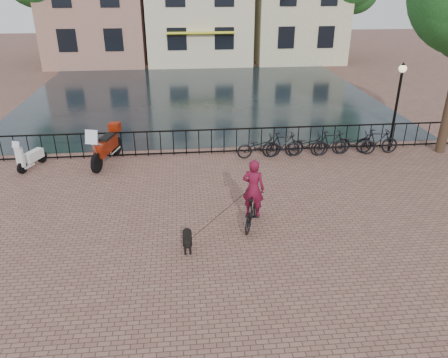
{
  "coord_description": "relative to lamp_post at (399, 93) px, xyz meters",
  "views": [
    {
      "loc": [
        -1.12,
        -8.22,
        6.48
      ],
      "look_at": [
        0.0,
        3.0,
        1.2
      ],
      "focal_mm": 35.0,
      "sensor_mm": 36.0,
      "label": 1
    }
  ],
  "objects": [
    {
      "name": "parked_bike_0",
      "position": [
        -5.4,
        -0.2,
        -1.93
      ],
      "size": [
        1.75,
        0.7,
        0.9
      ],
      "primitive_type": "imported",
      "rotation": [
        0.0,
        0.0,
        1.63
      ],
      "color": "black",
      "rests_on": "ground"
    },
    {
      "name": "scooter",
      "position": [
        -13.89,
        -0.36,
        -1.75
      ],
      "size": [
        0.91,
        1.4,
        1.26
      ],
      "rotation": [
        0.0,
        0.0,
        -0.42
      ],
      "color": "silver",
      "rests_on": "ground"
    },
    {
      "name": "dog",
      "position": [
        -8.32,
        -6.29,
        -2.08
      ],
      "size": [
        0.28,
        0.87,
        0.59
      ],
      "rotation": [
        0.0,
        0.0,
        -0.0
      ],
      "color": "black",
      "rests_on": "ground"
    },
    {
      "name": "parked_bike_4",
      "position": [
        -1.6,
        -0.2,
        -1.93
      ],
      "size": [
        1.78,
        0.8,
        0.9
      ],
      "primitive_type": "imported",
      "rotation": [
        0.0,
        0.0,
        1.45
      ],
      "color": "black",
      "rests_on": "ground"
    },
    {
      "name": "parked_bike_1",
      "position": [
        -4.45,
        -0.2,
        -1.88
      ],
      "size": [
        1.69,
        0.56,
        1.0
      ],
      "primitive_type": "imported",
      "rotation": [
        0.0,
        0.0,
        1.62
      ],
      "color": "black",
      "rests_on": "ground"
    },
    {
      "name": "parked_bike_5",
      "position": [
        -0.65,
        -0.2,
        -1.88
      ],
      "size": [
        1.7,
        0.61,
        1.0
      ],
      "primitive_type": "imported",
      "rotation": [
        0.0,
        0.0,
        1.49
      ],
      "color": "black",
      "rests_on": "ground"
    },
    {
      "name": "canal_water",
      "position": [
        -7.2,
        9.7,
        -2.38
      ],
      "size": [
        20.0,
        20.0,
        0.0
      ],
      "primitive_type": "plane",
      "color": "black",
      "rests_on": "ground"
    },
    {
      "name": "motorcycle",
      "position": [
        -11.2,
        -0.16,
        -1.54
      ],
      "size": [
        1.17,
        2.41,
        1.67
      ],
      "rotation": [
        0.0,
        0.0,
        -0.27
      ],
      "color": "maroon",
      "rests_on": "ground"
    },
    {
      "name": "cyclist",
      "position": [
        -6.45,
        -5.22,
        -1.48
      ],
      "size": [
        1.11,
        1.78,
        2.35
      ],
      "rotation": [
        0.0,
        0.0,
        2.75
      ],
      "color": "black",
      "rests_on": "ground"
    },
    {
      "name": "parked_bike_2",
      "position": [
        -3.5,
        -0.2,
        -1.93
      ],
      "size": [
        1.73,
        0.64,
        0.9
      ],
      "primitive_type": "imported",
      "rotation": [
        0.0,
        0.0,
        1.55
      ],
      "color": "black",
      "rests_on": "ground"
    },
    {
      "name": "lamp_post",
      "position": [
        0.0,
        0.0,
        0.0
      ],
      "size": [
        0.3,
        0.3,
        3.45
      ],
      "color": "black",
      "rests_on": "ground"
    },
    {
      "name": "railing",
      "position": [
        -7.2,
        0.4,
        -1.87
      ],
      "size": [
        20.0,
        0.05,
        1.02
      ],
      "color": "black",
      "rests_on": "ground"
    },
    {
      "name": "ground",
      "position": [
        -7.2,
        -7.6,
        -2.38
      ],
      "size": [
        100.0,
        100.0,
        0.0
      ],
      "primitive_type": "plane",
      "color": "brown",
      "rests_on": "ground"
    },
    {
      "name": "parked_bike_3",
      "position": [
        -2.55,
        -0.2,
        -1.88
      ],
      "size": [
        1.71,
        0.65,
        1.0
      ],
      "primitive_type": "imported",
      "rotation": [
        0.0,
        0.0,
        1.68
      ],
      "color": "black",
      "rests_on": "ground"
    }
  ]
}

